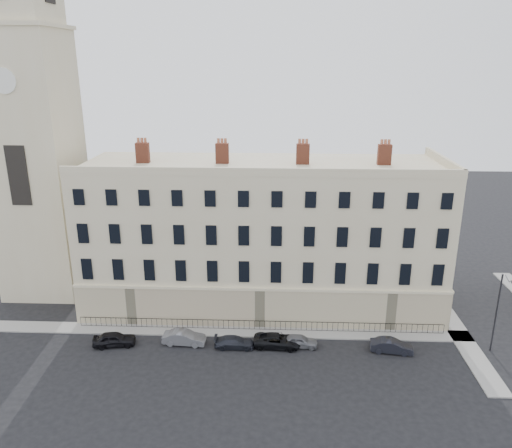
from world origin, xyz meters
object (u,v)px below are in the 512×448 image
object	(u,v)px
streetlamp	(498,310)
car_a	(114,339)
car_b	(184,338)
car_c	(235,342)
car_e	(299,341)
car_d	(277,341)
car_f	(392,346)

from	to	relation	value
streetlamp	car_a	bearing A→B (deg)	-167.96
car_a	car_b	distance (m)	6.34
car_c	streetlamp	xyz separation A→B (m)	(23.03, 0.37, 3.61)
car_b	streetlamp	world-z (taller)	streetlamp
car_a	car_e	xyz separation A→B (m)	(16.86, 0.53, -0.08)
car_b	car_d	xyz separation A→B (m)	(8.53, -0.06, -0.05)
car_b	car_f	xyz separation A→B (m)	(18.71, -0.53, -0.03)
car_a	car_d	distance (m)	14.85
car_a	car_c	xyz separation A→B (m)	(10.98, 0.14, -0.12)
car_a	car_b	xyz separation A→B (m)	(6.32, 0.52, -0.00)
car_d	car_f	xyz separation A→B (m)	(10.18, -0.47, 0.02)
car_d	streetlamp	size ratio (longest dim) A/B	0.58
car_d	car_e	size ratio (longest dim) A/B	1.29
streetlamp	car_e	bearing A→B (deg)	-168.88
car_c	car_f	world-z (taller)	car_f
car_a	car_d	size ratio (longest dim) A/B	0.88
car_c	car_d	world-z (taller)	car_d
car_d	car_e	world-z (taller)	car_d
car_e	car_f	world-z (taller)	car_f
car_e	car_a	bearing A→B (deg)	94.99
car_b	car_c	bearing A→B (deg)	-91.18
car_e	streetlamp	world-z (taller)	streetlamp
car_c	streetlamp	world-z (taller)	streetlamp
car_b	car_f	world-z (taller)	car_b
car_e	car_f	xyz separation A→B (m)	(8.17, -0.54, 0.04)
car_d	car_b	bearing A→B (deg)	92.60
car_e	car_b	bearing A→B (deg)	93.24
car_b	streetlamp	xyz separation A→B (m)	(27.69, -0.01, 3.49)
car_b	car_c	distance (m)	4.68
car_f	car_e	bearing A→B (deg)	93.79
car_c	car_f	size ratio (longest dim) A/B	0.98
car_a	car_c	bearing A→B (deg)	-99.00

